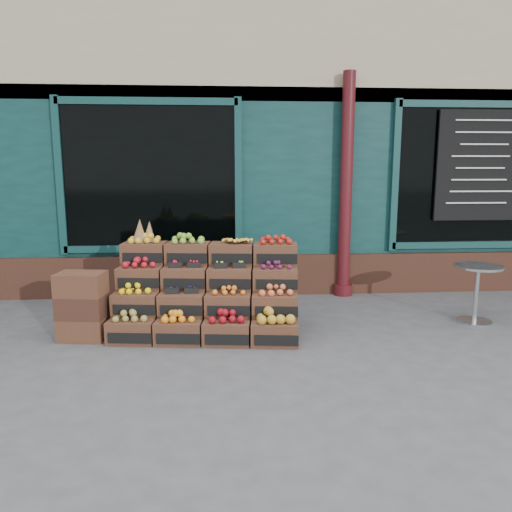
{
  "coord_description": "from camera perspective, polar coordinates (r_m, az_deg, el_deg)",
  "views": [
    {
      "loc": [
        -0.62,
        -5.08,
        1.9
      ],
      "look_at": [
        -0.2,
        0.7,
        0.85
      ],
      "focal_mm": 35.0,
      "sensor_mm": 36.0,
      "label": 1
    }
  ],
  "objects": [
    {
      "name": "spare_crates",
      "position": [
        5.84,
        -19.22,
        -5.44
      ],
      "size": [
        0.55,
        0.41,
        0.75
      ],
      "rotation": [
        0.0,
        0.0,
        -0.14
      ],
      "color": "#502F1F",
      "rests_on": "ground"
    },
    {
      "name": "ground",
      "position": [
        5.46,
        2.66,
        -10.1
      ],
      "size": [
        60.0,
        60.0,
        0.0
      ],
      "primitive_type": "plane",
      "color": "#4B4B4E",
      "rests_on": "ground"
    },
    {
      "name": "shopkeeper",
      "position": [
        7.78,
        -8.91,
        4.3
      ],
      "size": [
        0.86,
        0.62,
        2.22
      ],
      "primitive_type": "imported",
      "rotation": [
        0.0,
        0.0,
        3.25
      ],
      "color": "#154A27",
      "rests_on": "ground"
    },
    {
      "name": "bistro_table",
      "position": [
        6.64,
        23.91,
        -3.27
      ],
      "size": [
        0.57,
        0.57,
        0.72
      ],
      "rotation": [
        0.0,
        0.0,
        -0.09
      ],
      "color": "silver",
      "rests_on": "ground"
    },
    {
      "name": "crate_display",
      "position": [
        5.83,
        -5.58,
        -4.72
      ],
      "size": [
        2.16,
        1.23,
        1.29
      ],
      "rotation": [
        0.0,
        0.0,
        -0.12
      ],
      "color": "#502F1F",
      "rests_on": "ground"
    },
    {
      "name": "shop_facade",
      "position": [
        10.23,
        -0.67,
        13.05
      ],
      "size": [
        12.0,
        6.24,
        4.8
      ],
      "color": "#103837",
      "rests_on": "ground"
    }
  ]
}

